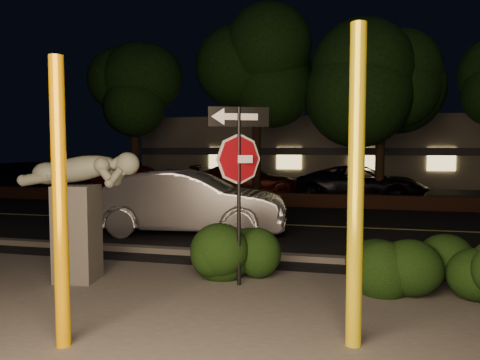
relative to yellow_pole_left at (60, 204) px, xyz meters
name	(u,v)px	position (x,y,z in m)	size (l,w,h in m)	color
ground	(309,212)	(1.70, 11.74, -1.62)	(90.00, 90.00, 0.00)	black
patio	(226,335)	(1.70, 0.74, -1.61)	(14.00, 6.00, 0.02)	#4C4944
road	(299,226)	(1.70, 8.74, -1.62)	(80.00, 8.00, 0.01)	black
lane_marking	(299,225)	(1.70, 8.74, -1.60)	(80.00, 0.12, 0.01)	#CACB51
curb	(277,256)	(1.70, 4.64, -1.56)	(80.00, 0.25, 0.12)	#4C4944
brick_wall	(312,200)	(1.70, 13.04, -1.37)	(40.00, 0.35, 0.50)	#4F2919
parking_lot	(321,192)	(1.70, 18.74, -1.62)	(40.00, 12.00, 0.01)	black
building	(329,151)	(1.70, 26.73, 0.38)	(22.00, 10.20, 4.00)	#726D5B
tree_far_a	(134,77)	(-6.30, 14.74, 3.72)	(4.60, 4.60, 7.43)	black
tree_far_b	(257,56)	(-0.80, 14.94, 4.43)	(5.20, 5.20, 8.41)	black
tree_far_c	(382,58)	(4.20, 14.54, 4.04)	(4.80, 4.80, 7.84)	black
yellow_pole_left	(60,204)	(0.00, 0.00, 0.00)	(0.16, 0.16, 3.24)	#FFAD03
yellow_pole_right	(356,188)	(3.17, 0.78, 0.18)	(0.18, 0.18, 3.59)	yellow
signpost	(239,160)	(1.38, 2.71, 0.43)	(0.90, 0.44, 2.89)	black
sculpture	(79,202)	(-1.27, 2.36, -0.29)	(2.03, 0.81, 2.17)	#4C4944
hedge_center	(241,247)	(1.32, 3.09, -1.07)	(2.13, 1.00, 1.11)	black
hedge_right	(408,254)	(3.98, 2.95, -1.00)	(1.89, 1.01, 1.24)	black
silver_sedan	(188,202)	(-0.97, 6.83, -0.79)	(1.75, 5.02, 1.65)	silver
parked_car_red	(140,180)	(-6.27, 15.18, -0.87)	(1.78, 4.41, 1.50)	maroon
parked_car_darkred	(246,180)	(-1.55, 16.27, -0.89)	(2.04, 5.01, 1.46)	#3B0F09
parked_car_dark	(362,183)	(3.55, 15.59, -0.89)	(2.44, 5.29, 1.47)	black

